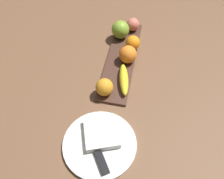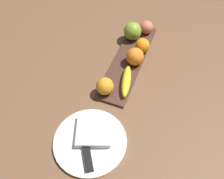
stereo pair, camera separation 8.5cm
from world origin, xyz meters
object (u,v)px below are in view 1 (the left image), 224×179
Objects in this scene: fruit_tray at (121,58)px; knife at (99,156)px; banana at (124,79)px; peach at (133,24)px; orange_near_apple at (128,54)px; folded_napkin at (102,133)px; dinner_plate at (100,144)px; apple at (120,30)px; orange_center at (133,43)px; orange_near_banana at (104,87)px.

knife reaches higher than fruit_tray.
peach reaches higher than banana.
banana is at bearing -38.17° from knife.
orange_near_apple is 0.65× the size of folded_napkin.
orange_near_apple is at bearing -177.38° from peach.
banana is 0.64× the size of dinner_plate.
apple reaches higher than dinner_plate.
folded_napkin is (-0.44, 0.04, -0.02)m from orange_center.
apple is at bearing 45.42° from orange_center.
orange_near_apple is (0.12, 0.00, 0.02)m from banana.
orange_near_banana is 0.41× the size of knife.
folded_napkin is at bearing 178.07° from peach.
orange_center is at bearing -4.59° from dinner_plate.
apple reaches higher than orange_near_apple.
apple is at bearing 12.33° from fruit_tray.
banana is 2.11× the size of orange_near_apple.
orange_near_banana is 0.25m from knife.
orange_near_apple is (-0.15, -0.06, -0.00)m from apple.
peach is at bearing 8.29° from orange_center.
apple is (0.13, 0.03, 0.05)m from fruit_tray.
fruit_tray is at bearing -8.33° from orange_near_banana.
peach is (0.39, -0.05, -0.00)m from orange_near_banana.
fruit_tray is at bearing 62.58° from orange_near_apple.
orange_center reaches higher than fruit_tray.
fruit_tray is 0.37m from folded_napkin.
orange_center is 0.55× the size of folded_napkin.
orange_near_apple is 0.21m from peach.
apple is 1.34× the size of peach.
orange_near_banana reaches higher than banana.
knife is at bearing -171.10° from orange_near_banana.
orange_near_banana reaches higher than folded_napkin.
fruit_tray is 7.67× the size of orange_center.
orange_near_apple is (-0.01, -0.03, 0.04)m from fruit_tray.
fruit_tray is 0.40m from dinner_plate.
dinner_plate is (-0.20, -0.03, -0.04)m from orange_near_banana.
peach is at bearing -37.72° from apple.
apple is at bearing 3.09° from dinner_plate.
orange_center is 0.26× the size of dinner_plate.
fruit_tray is at bearing 150.42° from orange_center.
dinner_plate is at bearing 175.41° from orange_center.
orange_center is at bearing -14.14° from orange_near_banana.
apple is at bearing 3.27° from folded_napkin.
orange_center reaches higher than knife.
knife is (-0.64, 0.01, -0.02)m from peach.
peach is 0.57m from folded_napkin.
banana is 0.33m from peach.
orange_center is at bearing -6.33° from orange_near_apple.
orange_near_apple is at bearing -36.40° from knife.
orange_near_apple reaches higher than banana.
orange_near_banana is at bearing 162.57° from orange_near_apple.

